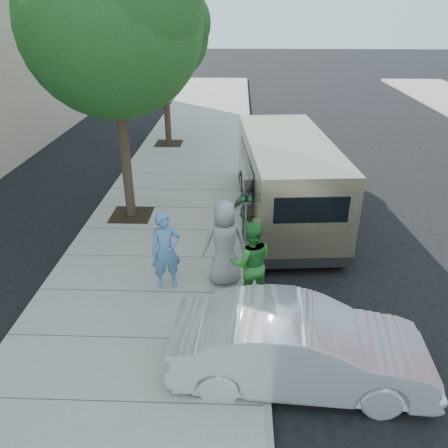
{
  "coord_description": "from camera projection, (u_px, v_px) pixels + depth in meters",
  "views": [
    {
      "loc": [
        0.92,
        -9.4,
        5.84
      ],
      "look_at": [
        0.59,
        -0.0,
        1.1
      ],
      "focal_mm": 35.0,
      "sensor_mm": 36.0,
      "label": 1
    }
  ],
  "objects": [
    {
      "name": "person_officer",
      "position": [
        166.0,
        251.0,
        9.47
      ],
      "size": [
        0.76,
        0.62,
        1.81
      ],
      "primitive_type": "imported",
      "rotation": [
        0.0,
        0.0,
        0.33
      ],
      "color": "#5A86C1",
      "rests_on": "sidewalk"
    },
    {
      "name": "person_striped_polo",
      "position": [
        249.0,
        210.0,
        11.47
      ],
      "size": [
        1.08,
        0.73,
        1.7
      ],
      "primitive_type": "imported",
      "rotation": [
        0.0,
        0.0,
        3.48
      ],
      "color": "slate",
      "rests_on": "sidewalk"
    },
    {
      "name": "person_green_shirt",
      "position": [
        251.0,
        263.0,
        8.98
      ],
      "size": [
        0.96,
        0.77,
        1.86
      ],
      "primitive_type": "imported",
      "rotation": [
        0.0,
        0.0,
        3.22
      ],
      "color": "#2B842F",
      "rests_on": "sidewalk"
    },
    {
      "name": "parking_meter",
      "position": [
        246.0,
        208.0,
        11.14
      ],
      "size": [
        0.3,
        0.11,
        1.44
      ],
      "rotation": [
        0.0,
        0.0,
        -0.03
      ],
      "color": "gray",
      "rests_on": "sidewalk"
    },
    {
      "name": "tree_near",
      "position": [
        113.0,
        18.0,
        10.76
      ],
      "size": [
        4.62,
        4.6,
        7.53
      ],
      "color": "black",
      "rests_on": "sidewalk"
    },
    {
      "name": "tree_far",
      "position": [
        163.0,
        31.0,
        17.84
      ],
      "size": [
        3.92,
        3.8,
        6.49
      ],
      "color": "black",
      "rests_on": "sidewalk"
    },
    {
      "name": "ground",
      "position": [
        201.0,
        262.0,
        11.04
      ],
      "size": [
        120.0,
        120.0,
        0.0
      ],
      "primitive_type": "plane",
      "color": "black",
      "rests_on": "ground"
    },
    {
      "name": "van",
      "position": [
        286.0,
        178.0,
        12.72
      ],
      "size": [
        2.76,
        6.86,
        2.49
      ],
      "rotation": [
        0.0,
        0.0,
        0.08
      ],
      "color": "beige",
      "rests_on": "ground"
    },
    {
      "name": "sedan",
      "position": [
        300.0,
        347.0,
        7.29
      ],
      "size": [
        4.43,
        1.78,
        1.43
      ],
      "primitive_type": "imported",
      "rotation": [
        0.0,
        0.0,
        1.51
      ],
      "color": "silver",
      "rests_on": "ground"
    },
    {
      "name": "person_gray_shirt",
      "position": [
        225.0,
        243.0,
        9.6
      ],
      "size": [
        1.09,
        0.84,
        1.99
      ],
      "primitive_type": "imported",
      "rotation": [
        0.0,
        0.0,
        3.37
      ],
      "color": "gray",
      "rests_on": "sidewalk"
    },
    {
      "name": "curb_face",
      "position": [
        258.0,
        261.0,
        10.96
      ],
      "size": [
        0.12,
        60.0,
        0.16
      ],
      "primitive_type": "cube",
      "color": "gray",
      "rests_on": "ground"
    },
    {
      "name": "sidewalk",
      "position": [
        161.0,
        259.0,
        11.04
      ],
      "size": [
        5.0,
        60.0,
        0.15
      ],
      "primitive_type": "cube",
      "color": "gray",
      "rests_on": "ground"
    }
  ]
}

